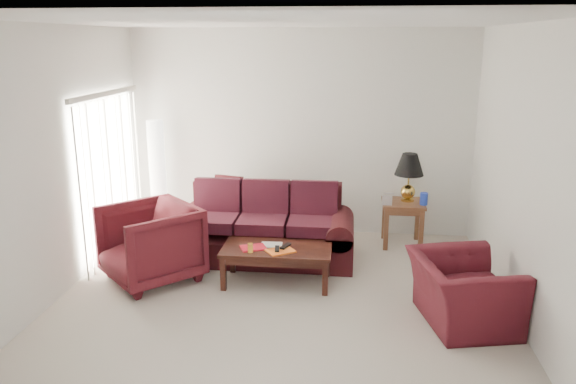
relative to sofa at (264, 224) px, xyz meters
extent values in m
plane|color=beige|center=(0.37, -1.27, -0.48)|extent=(5.00, 5.00, 0.00)
cube|color=silver|center=(-2.05, 0.03, 0.60)|extent=(0.10, 2.00, 2.16)
cube|color=black|center=(-0.63, 0.77, 0.25)|extent=(0.45, 0.29, 0.42)
cube|color=silver|center=(1.63, 0.58, 0.22)|extent=(0.13, 0.05, 0.13)
cylinder|color=#1A34AE|center=(2.13, 0.65, 0.24)|extent=(0.11, 0.11, 0.17)
cube|color=silver|center=(1.68, 0.92, 0.22)|extent=(0.14, 0.16, 0.05)
imported|color=#420F15|center=(-1.25, -0.82, -0.01)|extent=(1.44, 1.44, 0.94)
imported|color=#3F0E15|center=(2.29, -1.50, -0.14)|extent=(1.14, 1.24, 0.69)
cube|color=red|center=(0.00, -0.80, -0.02)|extent=(0.35, 0.31, 0.02)
cube|color=white|center=(0.20, -0.68, -0.02)|extent=(0.26, 0.20, 0.01)
cube|color=orange|center=(0.33, -0.87, -0.02)|extent=(0.38, 0.36, 0.02)
cube|color=black|center=(0.29, -0.85, 0.00)|extent=(0.07, 0.18, 0.02)
cube|color=black|center=(0.38, -0.76, 0.00)|extent=(0.12, 0.20, 0.02)
cylinder|color=gold|center=(-0.01, -0.93, 0.02)|extent=(0.06, 0.06, 0.11)
camera|label=1|loc=(1.10, -6.92, 2.34)|focal=35.00mm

